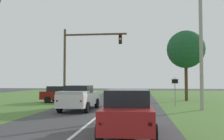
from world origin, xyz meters
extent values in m
plane|color=#424244|center=(0.00, 9.40, 0.00)|extent=(120.00, 120.00, 0.00)
cube|color=maroon|center=(2.20, 3.97, 0.80)|extent=(2.06, 4.59, 0.87)
cube|color=black|center=(2.20, 4.20, 1.56)|extent=(1.79, 2.86, 0.66)
cube|color=red|center=(1.44, 1.71, 0.84)|extent=(0.14, 0.06, 0.12)
cube|color=red|center=(3.05, 1.74, 0.84)|extent=(0.14, 0.06, 0.12)
cylinder|color=black|center=(1.19, 5.36, 0.36)|extent=(0.25, 0.72, 0.72)
cylinder|color=black|center=(3.16, 5.40, 0.36)|extent=(0.25, 0.72, 0.72)
cylinder|color=black|center=(1.24, 2.54, 0.36)|extent=(0.25, 0.72, 0.72)
cylinder|color=black|center=(3.21, 2.58, 0.36)|extent=(0.25, 0.72, 0.72)
cube|color=silver|center=(-1.98, 12.36, 0.87)|extent=(2.15, 5.50, 0.93)
cube|color=black|center=(-1.98, 12.09, 1.63)|extent=(1.83, 2.11, 0.58)
cube|color=#B8B8B8|center=(-2.02, 10.67, 1.43)|extent=(1.97, 2.12, 0.20)
cube|color=red|center=(-2.87, 9.68, 0.91)|extent=(0.14, 0.06, 0.12)
cube|color=red|center=(-1.21, 9.65, 0.91)|extent=(0.14, 0.06, 0.12)
cylinder|color=black|center=(-2.95, 14.07, 0.40)|extent=(0.26, 0.81, 0.80)
cylinder|color=black|center=(-0.93, 14.02, 0.40)|extent=(0.26, 0.81, 0.80)
cylinder|color=black|center=(-3.03, 10.69, 0.40)|extent=(0.26, 0.81, 0.80)
cylinder|color=black|center=(-1.01, 10.65, 0.40)|extent=(0.26, 0.81, 0.80)
cylinder|color=brown|center=(-4.90, 17.65, 3.76)|extent=(0.24, 0.24, 7.53)
cube|color=#4C3D2B|center=(-1.76, 17.65, 6.93)|extent=(6.28, 0.16, 0.16)
cube|color=black|center=(0.75, 17.65, 6.38)|extent=(0.32, 0.28, 0.90)
sphere|color=black|center=(0.75, 17.50, 6.68)|extent=(0.22, 0.22, 0.22)
sphere|color=orange|center=(0.75, 17.50, 6.38)|extent=(0.22, 0.22, 0.22)
sphere|color=black|center=(0.75, 17.50, 6.08)|extent=(0.22, 0.22, 0.22)
cylinder|color=gray|center=(5.76, 16.04, 1.30)|extent=(0.08, 0.08, 2.59)
cube|color=white|center=(5.76, 16.01, 2.24)|extent=(0.60, 0.03, 0.44)
cube|color=black|center=(5.76, 16.00, 2.24)|extent=(0.52, 0.01, 0.36)
cylinder|color=#4C351E|center=(7.92, 22.69, 2.15)|extent=(0.36, 0.36, 4.30)
sphere|color=#1D512C|center=(7.92, 22.69, 5.93)|extent=(4.34, 4.34, 4.34)
cube|color=maroon|center=(-5.29, 18.88, 0.75)|extent=(4.82, 2.01, 0.83)
cube|color=black|center=(-5.52, 18.89, 1.44)|extent=(2.91, 1.73, 0.55)
cube|color=red|center=(-2.95, 18.05, 0.80)|extent=(0.06, 0.14, 0.12)
cube|color=red|center=(-2.91, 19.59, 0.80)|extent=(0.06, 0.14, 0.12)
cylinder|color=black|center=(-6.79, 17.98, 0.34)|extent=(0.69, 0.24, 0.68)
cylinder|color=black|center=(-6.74, 19.86, 0.34)|extent=(0.69, 0.24, 0.68)
cylinder|color=black|center=(-3.83, 17.90, 0.34)|extent=(0.69, 0.24, 0.68)
cylinder|color=black|center=(-3.78, 19.79, 0.34)|extent=(0.69, 0.24, 0.68)
cylinder|color=#9E998E|center=(7.49, 13.58, 4.54)|extent=(0.28, 0.28, 9.08)
camera|label=1|loc=(2.77, -6.43, 2.24)|focal=39.51mm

